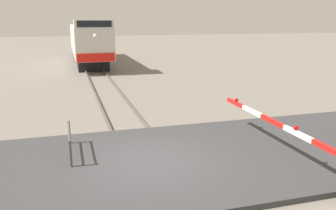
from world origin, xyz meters
The scene contains 7 objects.
ground_plane centered at (0.00, 0.00, 0.00)m, with size 160.00×160.00×0.00m, color slate.
rail_track_left centered at (-0.72, 0.00, 0.07)m, with size 0.08×80.00×0.15m, color #59544C.
rail_track_right centered at (0.72, 0.00, 0.07)m, with size 0.08×80.00×0.15m, color #59544C.
road_surface centered at (0.00, 0.00, 0.08)m, with size 36.00×6.34×0.16m, color #38383A.
locomotive centered at (0.00, 25.34, 2.15)m, with size 2.96×16.56×4.17m.
crossing_gate centered at (3.84, -2.74, 0.88)m, with size 0.36×7.02×1.38m.
guard_railing centered at (-2.25, 1.20, 0.61)m, with size 0.08×2.09×0.95m.
Camera 1 is at (-2.20, -9.53, 4.29)m, focal length 37.56 mm.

